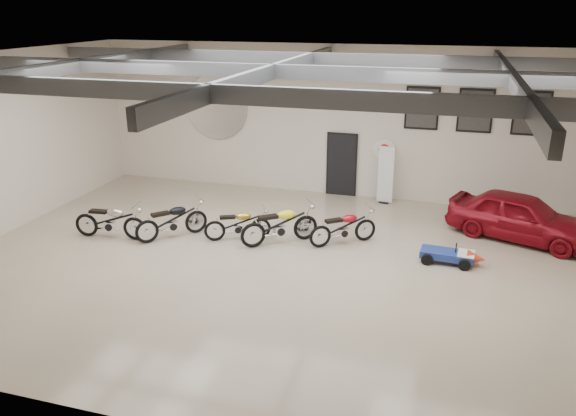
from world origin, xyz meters
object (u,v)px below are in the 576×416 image
(motorcycle_black, at_px, (172,220))
(motorcycle_yellow, at_px, (280,224))
(motorcycle_gold, at_px, (238,224))
(banner_stand, at_px, (386,175))
(motorcycle_red, at_px, (343,227))
(vintage_car, at_px, (520,216))
(motorcycle_silver, at_px, (110,220))
(go_kart, at_px, (453,253))

(motorcycle_black, bearing_deg, motorcycle_yellow, -38.76)
(motorcycle_black, xyz_separation_m, motorcycle_gold, (1.80, 0.40, -0.06))
(banner_stand, xyz_separation_m, motorcycle_yellow, (-2.32, -4.17, -0.38))
(banner_stand, height_order, motorcycle_yellow, banner_stand)
(motorcycle_gold, xyz_separation_m, motorcycle_red, (2.86, 0.52, 0.03))
(vintage_car, bearing_deg, motorcycle_gold, 126.94)
(motorcycle_silver, bearing_deg, motorcycle_red, 7.13)
(motorcycle_silver, distance_m, motorcycle_gold, 3.55)
(banner_stand, height_order, motorcycle_red, banner_stand)
(motorcycle_yellow, height_order, go_kart, motorcycle_yellow)
(motorcycle_yellow, height_order, motorcycle_red, motorcycle_yellow)
(motorcycle_black, distance_m, motorcycle_red, 4.75)
(motorcycle_black, height_order, motorcycle_red, motorcycle_black)
(motorcycle_black, bearing_deg, banner_stand, -6.50)
(motorcycle_gold, height_order, vintage_car, vintage_car)
(banner_stand, distance_m, motorcycle_silver, 8.65)
(banner_stand, xyz_separation_m, motorcycle_silver, (-6.95, -5.13, -0.41))
(motorcycle_silver, distance_m, motorcycle_black, 1.71)
(motorcycle_silver, xyz_separation_m, motorcycle_gold, (3.44, 0.90, -0.07))
(motorcycle_silver, bearing_deg, motorcycle_gold, 9.14)
(motorcycle_silver, bearing_deg, motorcycle_yellow, 6.24)
(motorcycle_yellow, bearing_deg, motorcycle_black, 151.14)
(motorcycle_black, relative_size, vintage_car, 0.53)
(motorcycle_yellow, distance_m, motorcycle_red, 1.72)
(motorcycle_black, distance_m, go_kart, 7.57)
(motorcycle_silver, height_order, vintage_car, vintage_car)
(motorcycle_gold, bearing_deg, motorcycle_silver, 169.51)
(banner_stand, distance_m, motorcycle_red, 3.80)
(motorcycle_gold, distance_m, go_kart, 5.75)
(motorcycle_red, relative_size, go_kart, 1.20)
(motorcycle_yellow, xyz_separation_m, go_kart, (4.55, 0.01, -0.27))
(banner_stand, distance_m, motorcycle_black, 7.06)
(motorcycle_silver, bearing_deg, go_kart, 0.50)
(motorcycle_black, bearing_deg, motorcycle_silver, 149.57)
(banner_stand, xyz_separation_m, motorcycle_gold, (-3.52, -4.23, -0.48))
(motorcycle_silver, height_order, motorcycle_gold, motorcycle_silver)
(banner_stand, height_order, motorcycle_gold, banner_stand)
(banner_stand, bearing_deg, vintage_car, -17.62)
(motorcycle_gold, distance_m, vintage_car, 7.80)
(motorcycle_silver, height_order, motorcycle_yellow, motorcycle_yellow)
(banner_stand, relative_size, motorcycle_yellow, 0.87)
(motorcycle_red, bearing_deg, banner_stand, 43.13)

